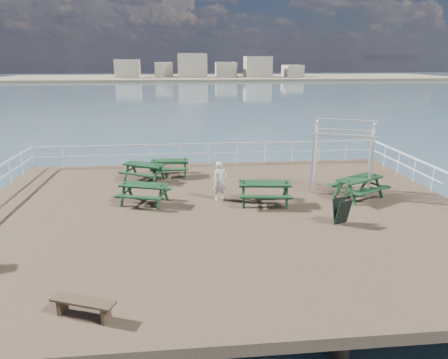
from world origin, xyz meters
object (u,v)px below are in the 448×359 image
picnic_table_c (265,188)px  picnic_table_d (144,190)px  trellis_arbor (342,160)px  picnic_table_b (144,168)px  flat_bench_near (83,304)px  person (220,181)px  picnic_table_a (170,164)px  picnic_table_e (359,183)px

picnic_table_c → picnic_table_d: (-4.53, 0.44, -0.05)m
picnic_table_c → picnic_table_d: bearing=-178.8°
picnic_table_c → trellis_arbor: size_ratio=0.70×
picnic_table_b → picnic_table_d: (0.28, -3.02, -0.01)m
picnic_table_b → picnic_table_d: 3.03m
picnic_table_b → flat_bench_near: bearing=-64.3°
trellis_arbor → person: 5.11m
picnic_table_c → person: (-1.64, 0.58, 0.16)m
picnic_table_a → picnic_table_b: (-1.12, -0.71, 0.02)m
picnic_table_b → person: person is taller
picnic_table_c → flat_bench_near: size_ratio=1.44×
picnic_table_a → picnic_table_c: bearing=-47.6°
picnic_table_c → picnic_table_d: size_ratio=0.99×
person → picnic_table_e: bearing=-17.1°
picnic_table_c → trellis_arbor: trellis_arbor is taller
picnic_table_c → person: size_ratio=1.38×
picnic_table_b → flat_bench_near: size_ratio=1.55×
trellis_arbor → picnic_table_d: bearing=-151.3°
picnic_table_a → person: bearing=-59.4°
picnic_table_c → picnic_table_e: 3.85m
picnic_table_e → picnic_table_a: bearing=125.4°
picnic_table_d → person: 2.90m
picnic_table_c → trellis_arbor: bearing=25.4°
picnic_table_d → picnic_table_e: 8.37m
flat_bench_near → picnic_table_b: bearing=109.1°
picnic_table_a → trellis_arbor: size_ratio=0.59×
flat_bench_near → picnic_table_c: bearing=72.7°
picnic_table_b → person: 4.28m
flat_bench_near → person: (3.54, 7.07, 0.45)m
picnic_table_d → flat_bench_near: bearing=-78.1°
picnic_table_a → picnic_table_e: size_ratio=0.73×
picnic_table_b → picnic_table_d: bearing=-56.8°
picnic_table_c → picnic_table_e: picnic_table_c is taller
picnic_table_c → flat_bench_near: (-5.18, -6.49, -0.29)m
flat_bench_near → person: 7.93m
picnic_table_e → picnic_table_c: bearing=156.8°
picnic_table_d → flat_bench_near: picnic_table_d is taller
picnic_table_c → flat_bench_near: picnic_table_c is taller
flat_bench_near → trellis_arbor: size_ratio=0.49×
picnic_table_b → trellis_arbor: size_ratio=0.75×
picnic_table_b → picnic_table_d: size_ratio=1.07×
picnic_table_d → picnic_table_e: (8.36, -0.16, 0.05)m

